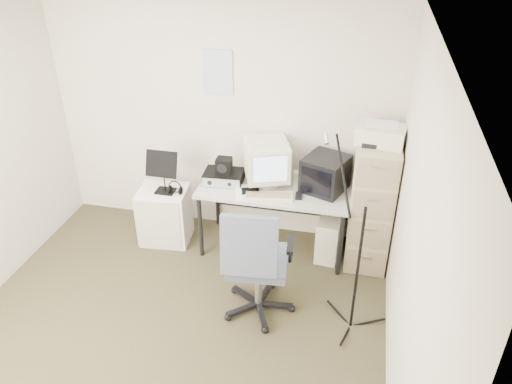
% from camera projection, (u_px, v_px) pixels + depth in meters
% --- Properties ---
extents(floor, '(3.60, 3.60, 0.01)m').
position_uv_depth(floor, '(168.00, 337.00, 4.22)').
color(floor, '#2F2C1F').
rests_on(floor, ground).
extents(ceiling, '(3.60, 3.60, 0.01)m').
position_uv_depth(ceiling, '(130.00, 35.00, 2.95)').
color(ceiling, white).
rests_on(ceiling, ground).
extents(wall_back, '(3.60, 0.02, 2.50)m').
position_uv_depth(wall_back, '(222.00, 120.00, 5.10)').
color(wall_back, silver).
rests_on(wall_back, ground).
extents(wall_right, '(0.02, 3.60, 2.50)m').
position_uv_depth(wall_right, '(411.00, 245.00, 3.24)').
color(wall_right, silver).
rests_on(wall_right, ground).
extents(wall_calendar, '(0.30, 0.02, 0.44)m').
position_uv_depth(wall_calendar, '(218.00, 72.00, 4.84)').
color(wall_calendar, white).
rests_on(wall_calendar, wall_back).
extents(filing_cabinet, '(0.40, 0.60, 1.30)m').
position_uv_depth(filing_cabinet, '(371.00, 204.00, 4.83)').
color(filing_cabinet, tan).
rests_on(filing_cabinet, floor).
extents(printer, '(0.47, 0.36, 0.16)m').
position_uv_depth(printer, '(381.00, 135.00, 4.45)').
color(printer, silver).
rests_on(printer, filing_cabinet).
extents(desk, '(1.50, 0.70, 0.73)m').
position_uv_depth(desk, '(274.00, 218.00, 5.13)').
color(desk, beige).
rests_on(desk, floor).
extents(crt_monitor, '(0.53, 0.55, 0.45)m').
position_uv_depth(crt_monitor, '(267.00, 163.00, 4.90)').
color(crt_monitor, silver).
rests_on(crt_monitor, desk).
extents(crt_tv, '(0.50, 0.51, 0.34)m').
position_uv_depth(crt_tv, '(325.00, 174.00, 4.83)').
color(crt_tv, black).
rests_on(crt_tv, desk).
extents(desk_speaker, '(0.10, 0.10, 0.15)m').
position_uv_depth(desk_speaker, '(297.00, 179.00, 4.94)').
color(desk_speaker, beige).
rests_on(desk_speaker, desk).
extents(keyboard, '(0.49, 0.25, 0.03)m').
position_uv_depth(keyboard, '(268.00, 196.00, 4.77)').
color(keyboard, silver).
rests_on(keyboard, desk).
extents(mouse, '(0.07, 0.11, 0.03)m').
position_uv_depth(mouse, '(299.00, 196.00, 4.77)').
color(mouse, black).
rests_on(mouse, desk).
extents(radio_receiver, '(0.41, 0.30, 0.11)m').
position_uv_depth(radio_receiver, '(224.00, 177.00, 5.02)').
color(radio_receiver, black).
rests_on(radio_receiver, desk).
extents(radio_speaker, '(0.16, 0.15, 0.15)m').
position_uv_depth(radio_speaker, '(224.00, 165.00, 4.95)').
color(radio_speaker, black).
rests_on(radio_speaker, radio_receiver).
extents(papers, '(0.28, 0.33, 0.02)m').
position_uv_depth(papers, '(246.00, 192.00, 4.85)').
color(papers, white).
rests_on(papers, desk).
extents(pc_tower, '(0.26, 0.51, 0.46)m').
position_uv_depth(pc_tower, '(330.00, 234.00, 5.12)').
color(pc_tower, silver).
rests_on(pc_tower, floor).
extents(office_chair, '(0.70, 0.70, 1.12)m').
position_uv_depth(office_chair, '(258.00, 259.00, 4.23)').
color(office_chair, '#414554').
rests_on(office_chair, floor).
extents(side_cart, '(0.53, 0.44, 0.62)m').
position_uv_depth(side_cart, '(165.00, 215.00, 5.29)').
color(side_cart, white).
rests_on(side_cart, floor).
extents(music_stand, '(0.34, 0.22, 0.47)m').
position_uv_depth(music_stand, '(163.00, 171.00, 4.98)').
color(music_stand, black).
rests_on(music_stand, side_cart).
extents(headphones, '(0.17, 0.17, 0.03)m').
position_uv_depth(headphones, '(175.00, 189.00, 5.05)').
color(headphones, black).
rests_on(headphones, side_cart).
extents(mic_stand, '(0.03, 0.03, 1.58)m').
position_uv_depth(mic_stand, '(360.00, 252.00, 3.93)').
color(mic_stand, black).
rests_on(mic_stand, floor).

